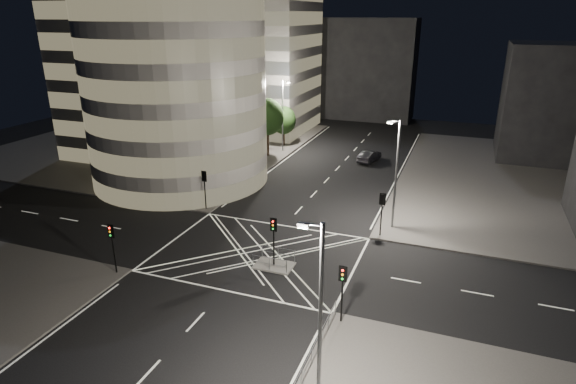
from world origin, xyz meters
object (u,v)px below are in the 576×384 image
at_px(traffic_signal_nl, 112,239).
at_px(street_lamp_right_near, 319,313).
at_px(traffic_signal_island, 274,233).
at_px(street_lamp_left_near, 222,144).
at_px(street_lamp_right_far, 396,171).
at_px(central_island, 274,266).
at_px(sedan, 369,156).
at_px(traffic_signal_nr, 343,283).
at_px(traffic_signal_fl, 204,183).
at_px(street_lamp_left_far, 283,113).
at_px(traffic_signal_fr, 382,206).

bearing_deg(traffic_signal_nl, street_lamp_right_near, -21.55).
relative_size(traffic_signal_nl, traffic_signal_island, 1.00).
relative_size(street_lamp_left_near, street_lamp_right_far, 1.00).
bearing_deg(street_lamp_right_far, traffic_signal_nl, -139.09).
xyz_separation_m(traffic_signal_nl, traffic_signal_island, (10.80, 5.30, 0.00)).
distance_m(central_island, sedan, 30.97).
bearing_deg(traffic_signal_island, traffic_signal_nr, -37.93).
distance_m(traffic_signal_island, sedan, 31.04).
relative_size(traffic_signal_nr, street_lamp_right_near, 0.40).
distance_m(traffic_signal_fl, street_lamp_left_far, 23.36).
bearing_deg(street_lamp_left_far, street_lamp_right_far, -48.06).
bearing_deg(traffic_signal_nr, street_lamp_left_near, 134.13).
height_order(traffic_signal_nl, traffic_signal_island, same).
bearing_deg(street_lamp_left_near, street_lamp_left_far, 90.00).
bearing_deg(sedan, traffic_signal_nr, 110.29).
bearing_deg(traffic_signal_nr, sedan, 98.85).
xyz_separation_m(traffic_signal_fl, sedan, (11.96, 22.64, -2.13)).
distance_m(traffic_signal_nl, traffic_signal_fr, 22.24).
height_order(traffic_signal_fr, street_lamp_right_far, street_lamp_right_far).
relative_size(street_lamp_left_near, sedan, 2.11).
bearing_deg(sedan, traffic_signal_fr, 115.43).
xyz_separation_m(central_island, traffic_signal_nl, (-10.80, -5.30, 2.84)).
height_order(street_lamp_left_near, sedan, street_lamp_left_near).
height_order(street_lamp_right_far, sedan, street_lamp_right_far).
bearing_deg(street_lamp_left_far, traffic_signal_fl, -88.43).
relative_size(traffic_signal_nl, street_lamp_left_near, 0.40).
distance_m(traffic_signal_fl, traffic_signal_fr, 17.60).
bearing_deg(street_lamp_right_far, street_lamp_left_near, 170.97).
xyz_separation_m(traffic_signal_fl, traffic_signal_nr, (17.60, -13.60, 0.00)).
height_order(street_lamp_right_near, sedan, street_lamp_right_near).
distance_m(traffic_signal_island, street_lamp_right_near, 14.78).
height_order(traffic_signal_fl, traffic_signal_fr, same).
relative_size(traffic_signal_nr, sedan, 0.85).
xyz_separation_m(traffic_signal_fr, traffic_signal_island, (-6.80, -8.30, 0.00)).
bearing_deg(traffic_signal_fl, traffic_signal_fr, 0.00).
bearing_deg(traffic_signal_fl, street_lamp_right_near, -48.76).
xyz_separation_m(traffic_signal_nr, street_lamp_right_near, (0.64, -7.20, 2.63)).
height_order(central_island, street_lamp_left_far, street_lamp_left_far).
distance_m(traffic_signal_fr, street_lamp_right_far, 3.48).
distance_m(traffic_signal_nl, street_lamp_right_far, 24.27).
xyz_separation_m(traffic_signal_fl, street_lamp_left_far, (-0.64, 23.20, 2.63)).
distance_m(traffic_signal_fl, traffic_signal_nr, 22.24).
relative_size(central_island, sedan, 0.63).
bearing_deg(traffic_signal_fr, street_lamp_right_far, 73.89).
distance_m(traffic_signal_nr, sedan, 36.74).
distance_m(traffic_signal_nl, street_lamp_left_far, 36.90).
xyz_separation_m(traffic_signal_fl, street_lamp_right_far, (18.24, 2.20, 2.63)).
bearing_deg(traffic_signal_island, street_lamp_left_far, 109.95).
xyz_separation_m(traffic_signal_island, street_lamp_left_far, (-11.44, 31.50, 2.63)).
height_order(traffic_signal_island, sedan, traffic_signal_island).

